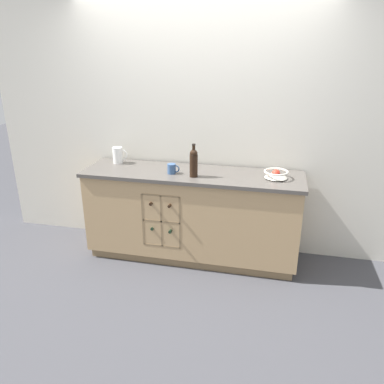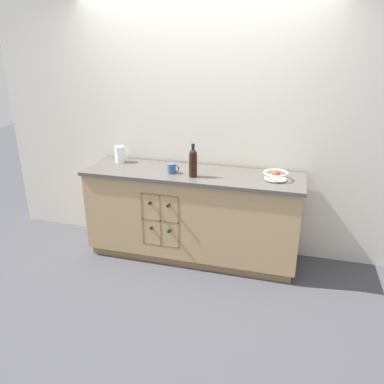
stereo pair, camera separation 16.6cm
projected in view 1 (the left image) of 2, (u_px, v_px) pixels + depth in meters
The scene contains 7 objects.
ground_plane at pixel (192, 255), 3.94m from camera, with size 14.00×14.00×0.00m, color #424247.
back_wall at pixel (200, 129), 3.80m from camera, with size 4.49×0.06×2.55m, color silver.
kitchen_island at pixel (192, 215), 3.77m from camera, with size 2.13×0.61×0.92m.
fruit_bowl at pixel (276, 174), 3.43m from camera, with size 0.23×0.23×0.09m.
white_pitcher at pixel (118, 155), 3.88m from camera, with size 0.16×0.11×0.17m.
ceramic_mug at pixel (172, 169), 3.57m from camera, with size 0.12×0.08×0.09m.
standing_wine_bottle at pixel (194, 162), 3.45m from camera, with size 0.08×0.08×0.31m.
Camera 1 is at (0.77, -3.35, 2.03)m, focal length 35.00 mm.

